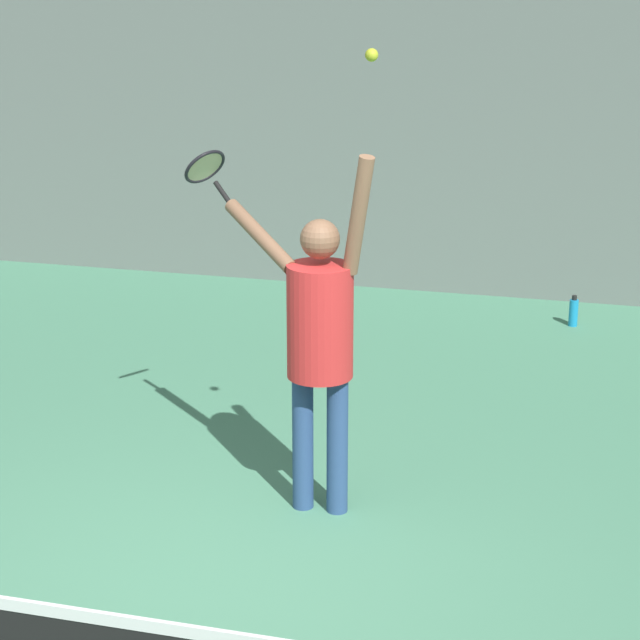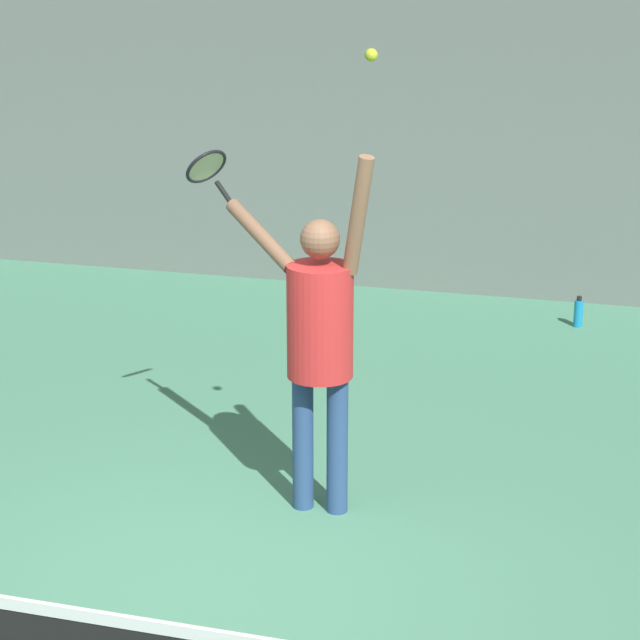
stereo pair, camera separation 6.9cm
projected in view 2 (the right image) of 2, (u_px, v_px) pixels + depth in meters
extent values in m
plane|color=#4C8C6B|center=(183.00, 606.00, 6.08)|extent=(18.00, 18.00, 0.00)
cube|color=slate|center=(423.00, 40.00, 11.19)|extent=(18.00, 0.10, 5.00)
cube|color=white|center=(15.00, 604.00, 4.35)|extent=(7.00, 0.02, 0.05)
cylinder|color=#2D4C7F|center=(303.00, 441.00, 7.06)|extent=(0.13, 0.13, 0.87)
cylinder|color=#2D4C7F|center=(337.00, 445.00, 7.01)|extent=(0.13, 0.13, 0.87)
cylinder|color=red|center=(320.00, 321.00, 6.80)|extent=(0.39, 0.39, 0.68)
sphere|color=brown|center=(320.00, 239.00, 6.65)|extent=(0.23, 0.23, 0.23)
cylinder|color=brown|center=(358.00, 216.00, 6.50)|extent=(0.24, 0.22, 0.71)
cylinder|color=brown|center=(261.00, 236.00, 6.97)|extent=(0.59, 0.50, 0.35)
cylinder|color=black|center=(225.00, 193.00, 7.22)|extent=(0.16, 0.12, 0.15)
torus|color=black|center=(206.00, 167.00, 7.31)|extent=(0.32, 0.35, 0.24)
cylinder|color=beige|center=(206.00, 167.00, 7.31)|extent=(0.26, 0.29, 0.20)
sphere|color=#CCDB2D|center=(371.00, 55.00, 6.12)|extent=(0.07, 0.07, 0.07)
cylinder|color=#198CCC|center=(578.00, 314.00, 10.68)|extent=(0.08, 0.08, 0.25)
cylinder|color=black|center=(579.00, 298.00, 10.63)|extent=(0.05, 0.05, 0.04)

